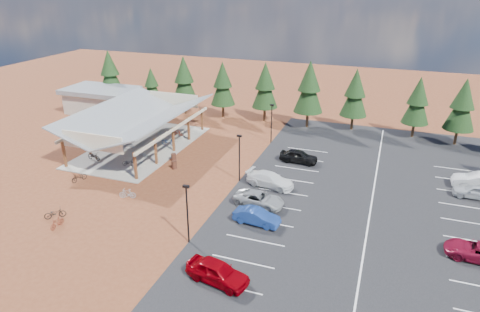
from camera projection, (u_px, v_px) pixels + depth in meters
ground at (188, 182)px, 44.97m from camera, size 140.00×140.00×0.00m
asphalt_lot at (372, 197)px, 41.76m from camera, size 27.00×44.00×0.04m
concrete_pad at (142, 146)px, 54.16m from camera, size 10.60×18.60×0.10m
bike_pavilion at (139, 118)px, 52.70m from camera, size 11.65×19.40×4.97m
outbuilding at (101, 100)px, 67.33m from camera, size 11.00×7.00×3.90m
lamp_post_0 at (187, 210)px, 33.58m from camera, size 0.50×0.25×5.14m
lamp_post_1 at (239, 155)px, 43.98m from camera, size 0.50×0.25×5.14m
lamp_post_2 at (272, 121)px, 54.39m from camera, size 0.50×0.25×5.14m
trash_bin_0 at (174, 165)px, 47.90m from camera, size 0.60×0.60×0.90m
trash_bin_1 at (174, 157)px, 49.88m from camera, size 0.60×0.60×0.90m
pine_0 at (110, 72)px, 69.85m from camera, size 3.91×3.91×9.10m
pine_1 at (151, 84)px, 68.02m from camera, size 2.91×2.91×6.77m
pine_2 at (184, 79)px, 65.24m from camera, size 3.86×3.86×8.98m
pine_3 at (223, 84)px, 63.62m from camera, size 3.65×3.65×8.49m
pine_4 at (265, 86)px, 61.93m from camera, size 3.75×3.75×8.75m
pine_5 at (309, 87)px, 59.08m from camera, size 4.09×4.09×9.52m
pine_6 at (355, 93)px, 58.29m from camera, size 3.70×3.70×8.63m
pine_7 at (418, 101)px, 55.61m from camera, size 3.51×3.51×8.17m
pine_8 at (462, 105)px, 52.91m from camera, size 3.70×3.70×8.63m
bike_0 at (94, 156)px, 49.88m from camera, size 1.88×0.87×0.95m
bike_1 at (128, 145)px, 53.24m from camera, size 1.56×0.85×0.90m
bike_2 at (130, 135)px, 56.44m from camera, size 1.90×1.14×0.94m
bike_3 at (138, 127)px, 59.44m from camera, size 1.75×0.91×1.01m
bike_4 at (129, 163)px, 48.27m from camera, size 1.63×0.75×0.83m
bike_5 at (141, 153)px, 50.83m from camera, size 1.68×0.94×0.97m
bike_6 at (168, 142)px, 54.27m from camera, size 1.88×0.77×0.96m
bike_7 at (177, 132)px, 57.53m from camera, size 1.57×0.75×0.91m
bike_8 at (79, 177)px, 44.91m from camera, size 1.15×1.82×0.90m
bike_11 at (57, 223)px, 36.58m from camera, size 0.48×1.55×0.93m
bike_12 at (55, 213)px, 38.01m from camera, size 1.78×1.71×0.96m
bike_13 at (127, 194)px, 41.42m from camera, size 1.72×0.89×0.99m
car_0 at (217, 272)px, 29.90m from camera, size 4.95×2.76×1.59m
car_1 at (257, 217)px, 37.01m from camera, size 4.22×1.78×1.35m
car_2 at (259, 199)px, 39.97m from camera, size 4.98×2.69×1.33m
car_3 at (270, 180)px, 43.64m from camera, size 5.25×2.86×1.44m
car_4 at (299, 156)px, 49.31m from camera, size 4.43×1.93×1.48m
car_6 at (478, 251)px, 32.36m from camera, size 4.96×2.56×1.34m
car_8 at (475, 191)px, 41.39m from camera, size 4.02×1.70×1.36m
car_9 at (480, 181)px, 43.07m from camera, size 5.09×1.78×1.67m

